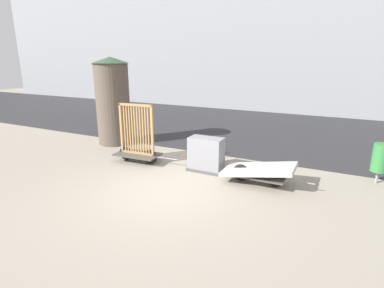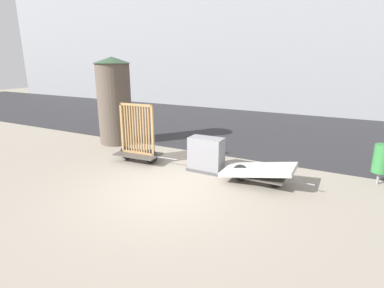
{
  "view_description": "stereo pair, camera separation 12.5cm",
  "coord_description": "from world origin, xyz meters",
  "px_view_note": "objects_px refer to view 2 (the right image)",
  "views": [
    {
      "loc": [
        3.75,
        -5.99,
        3.21
      ],
      "look_at": [
        0.0,
        1.44,
        0.85
      ],
      "focal_mm": 28.0,
      "sensor_mm": 36.0,
      "label": 1
    },
    {
      "loc": [
        3.86,
        -5.93,
        3.21
      ],
      "look_at": [
        0.0,
        1.44,
        0.85
      ],
      "focal_mm": 28.0,
      "sensor_mm": 36.0,
      "label": 2
    }
  ],
  "objects_px": {
    "utility_cabinet": "(206,156)",
    "advertising_column": "(114,100)",
    "bike_cart_with_bedframe": "(138,143)",
    "trash_bin": "(381,159)",
    "bike_cart_with_mattress": "(258,171)"
  },
  "relations": [
    {
      "from": "bike_cart_with_mattress",
      "to": "advertising_column",
      "type": "relative_size",
      "value": 0.71
    },
    {
      "from": "bike_cart_with_bedframe",
      "to": "trash_bin",
      "type": "distance_m",
      "value": 6.93
    },
    {
      "from": "utility_cabinet",
      "to": "advertising_column",
      "type": "xyz_separation_m",
      "value": [
        -4.49,
        1.22,
        1.21
      ]
    },
    {
      "from": "utility_cabinet",
      "to": "advertising_column",
      "type": "bearing_deg",
      "value": 164.81
    },
    {
      "from": "bike_cart_with_mattress",
      "to": "trash_bin",
      "type": "distance_m",
      "value": 3.22
    },
    {
      "from": "bike_cart_with_bedframe",
      "to": "advertising_column",
      "type": "relative_size",
      "value": 0.65
    },
    {
      "from": "trash_bin",
      "to": "advertising_column",
      "type": "relative_size",
      "value": 0.33
    },
    {
      "from": "bike_cart_with_bedframe",
      "to": "bike_cart_with_mattress",
      "type": "height_order",
      "value": "bike_cart_with_bedframe"
    },
    {
      "from": "bike_cart_with_bedframe",
      "to": "utility_cabinet",
      "type": "xyz_separation_m",
      "value": [
        2.3,
        0.25,
        -0.17
      ]
    },
    {
      "from": "bike_cart_with_mattress",
      "to": "utility_cabinet",
      "type": "distance_m",
      "value": 1.65
    },
    {
      "from": "bike_cart_with_mattress",
      "to": "advertising_column",
      "type": "bearing_deg",
      "value": 166.52
    },
    {
      "from": "bike_cart_with_bedframe",
      "to": "advertising_column",
      "type": "xyz_separation_m",
      "value": [
        -2.19,
        1.47,
        1.04
      ]
    },
    {
      "from": "utility_cabinet",
      "to": "advertising_column",
      "type": "distance_m",
      "value": 4.81
    },
    {
      "from": "trash_bin",
      "to": "utility_cabinet",
      "type": "bearing_deg",
      "value": -164.74
    },
    {
      "from": "trash_bin",
      "to": "advertising_column",
      "type": "distance_m",
      "value": 9.02
    }
  ]
}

